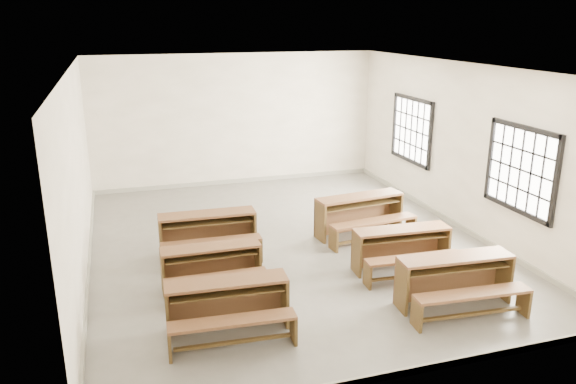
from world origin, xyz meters
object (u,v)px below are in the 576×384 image
object	(u,v)px
desk_set_0	(228,303)
desk_set_4	(403,246)
desk_set_1	(212,265)
desk_set_5	(361,212)
desk_set_2	(208,231)
desk_set_3	(456,278)

from	to	relation	value
desk_set_0	desk_set_4	xyz separation A→B (m)	(3.11, 1.03, -0.00)
desk_set_1	desk_set_5	xyz separation A→B (m)	(3.10, 1.39, 0.05)
desk_set_4	desk_set_1	bearing A→B (deg)	178.15
desk_set_1	desk_set_5	distance (m)	3.39
desk_set_2	desk_set_3	size ratio (longest dim) A/B	0.99
desk_set_2	desk_set_3	distance (m)	4.22
desk_set_0	desk_set_1	xyz separation A→B (m)	(0.02, 1.30, -0.02)
desk_set_0	desk_set_4	bearing A→B (deg)	21.86
desk_set_3	desk_set_2	bearing A→B (deg)	140.78
desk_set_0	desk_set_5	distance (m)	4.12
desk_set_0	desk_set_1	distance (m)	1.30
desk_set_0	desk_set_5	xyz separation A→B (m)	(3.12, 2.69, 0.03)
desk_set_2	desk_set_5	bearing A→B (deg)	3.64
desk_set_0	desk_set_2	size ratio (longest dim) A/B	0.97
desk_set_1	desk_set_2	world-z (taller)	desk_set_2
desk_set_2	desk_set_4	xyz separation A→B (m)	(2.92, -1.59, -0.02)
desk_set_1	desk_set_3	bearing A→B (deg)	-25.30
desk_set_3	desk_set_4	xyz separation A→B (m)	(-0.15, 1.30, -0.02)
desk_set_3	desk_set_4	bearing A→B (deg)	100.47
desk_set_4	desk_set_0	bearing A→B (deg)	-158.48
desk_set_1	desk_set_5	world-z (taller)	desk_set_5
desk_set_0	desk_set_1	bearing A→B (deg)	92.75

